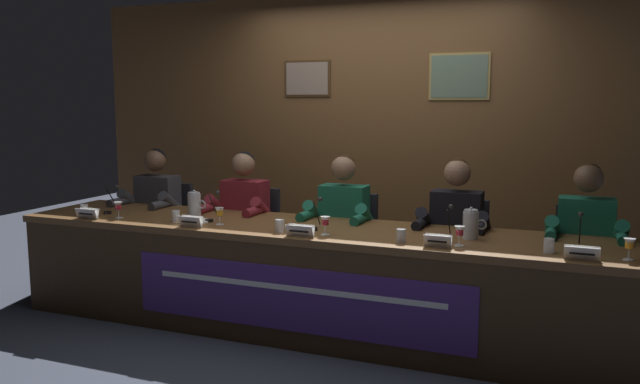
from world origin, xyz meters
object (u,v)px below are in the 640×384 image
object	(u,v)px
water_cup_far_left	(84,210)
juice_glass_center	(325,222)
water_cup_center	(280,226)
nameplate_right	(438,241)
chair_right	(458,262)
panelist_center	(340,222)
water_pitcher_right_side	(471,224)
juice_glass_right	(460,232)
conference_table	(313,262)
microphone_far_right	(580,237)
water_cup_far_right	(549,246)
microphone_far_left	(111,204)
document_stack_left	(197,220)
juice_glass_far_right	(629,245)
panelist_far_right	(585,241)
panelist_left	(241,215)
microphone_center	(315,219)
chair_far_left	(167,235)
chair_center	(349,252)
nameplate_center	(300,231)
panelist_right	(454,231)
nameplate_far_right	(582,253)
nameplate_left	(191,221)
nameplate_far_left	(87,213)
chair_far_right	(583,274)
chair_left	(252,243)
water_cup_right	(401,236)
microphone_right	(448,228)
panelist_far_left	(152,208)
water_cup_left	(176,217)
juice_glass_left	(219,213)

from	to	relation	value
water_cup_far_left	juice_glass_center	distance (m)	2.02
water_cup_center	nameplate_right	distance (m)	1.09
water_cup_center	chair_right	bearing A→B (deg)	39.38
panelist_center	water_cup_center	size ratio (longest dim) A/B	14.46
water_pitcher_right_side	juice_glass_right	bearing A→B (deg)	-98.08
conference_table	microphone_far_right	xyz separation A→B (m)	(1.69, 0.07, 0.29)
water_cup_center	water_cup_far_right	distance (m)	1.72
panelist_center	microphone_far_left	bearing A→B (deg)	-164.18
water_cup_far_left	document_stack_left	bearing A→B (deg)	5.80
nameplate_right	juice_glass_far_right	xyz separation A→B (m)	(1.05, 0.09, 0.05)
panelist_far_right	document_stack_left	distance (m)	2.72
panelist_left	panelist_far_right	size ratio (longest dim) A/B	1.00
microphone_center	water_cup_far_right	size ratio (longest dim) A/B	2.54
water_cup_center	juice_glass_right	world-z (taller)	juice_glass_right
chair_far_left	document_stack_left	bearing A→B (deg)	-42.85
chair_center	water_cup_center	xyz separation A→B (m)	(-0.19, -0.87, 0.36)
nameplate_center	water_pitcher_right_side	world-z (taller)	water_pitcher_right_side
panelist_right	nameplate_far_right	bearing A→B (deg)	-41.77
chair_far_left	chair_right	bearing A→B (deg)	0.00
nameplate_left	panelist_right	distance (m)	1.88
nameplate_far_left	chair_far_right	distance (m)	3.64
juice_glass_right	chair_center	bearing A→B (deg)	140.07
chair_left	nameplate_left	distance (m)	1.02
nameplate_far_left	chair_right	distance (m)	2.82
panelist_far_right	document_stack_left	xyz separation A→B (m)	(-2.66, -0.55, 0.05)
microphone_far_left	document_stack_left	xyz separation A→B (m)	(0.83, -0.05, -0.07)
water_cup_right	microphone_right	size ratio (longest dim) A/B	0.39
panelist_far_left	water_cup_far_left	bearing A→B (deg)	-103.56
water_cup_left	juice_glass_far_right	bearing A→B (deg)	-0.37
microphone_far_left	panelist_left	bearing A→B (deg)	29.23
water_cup_center	water_pitcher_right_side	distance (m)	1.27
chair_left	panelist_right	xyz separation A→B (m)	(1.73, -0.20, 0.28)
chair_left	juice_glass_far_right	world-z (taller)	chair_left
water_cup_left	panelist_right	distance (m)	2.03
chair_left	panelist_center	distance (m)	0.93
chair_far_left	water_cup_right	size ratio (longest dim) A/B	10.60
water_cup_left	microphone_center	size ratio (longest dim) A/B	0.39
nameplate_far_right	water_cup_far_right	distance (m)	0.21
nameplate_left	chair_center	world-z (taller)	chair_center
panelist_far_right	microphone_far_right	world-z (taller)	panelist_far_right
juice_glass_center	water_cup_far_right	distance (m)	1.40
nameplate_far_left	water_cup_right	world-z (taller)	water_cup_right
water_cup_left	water_cup_far_left	bearing A→B (deg)	-178.73
juice_glass_left	water_cup_far_right	distance (m)	2.23
chair_center	document_stack_left	bearing A→B (deg)	-141.03
chair_left	panelist_far_right	xyz separation A→B (m)	(2.60, -0.20, 0.28)
microphone_center	nameplate_right	distance (m)	0.93
panelist_far_right	nameplate_right	bearing A→B (deg)	-138.65
chair_right	nameplate_far_left	bearing A→B (deg)	-159.70
water_cup_left	panelist_left	bearing A→B (deg)	73.10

